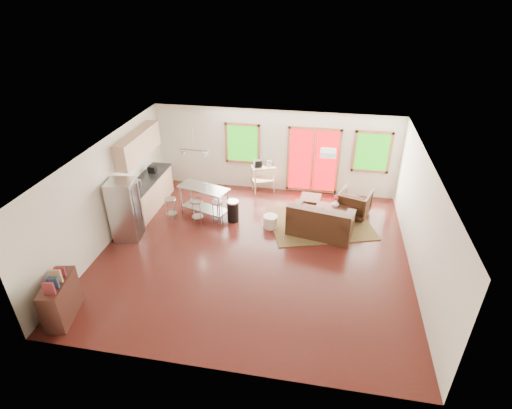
% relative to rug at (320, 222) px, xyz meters
% --- Properties ---
extents(floor, '(7.50, 7.00, 0.02)m').
position_rel_rug_xyz_m(floor, '(-1.57, -1.67, -0.02)').
color(floor, '#35100E').
rests_on(floor, ground).
extents(ceiling, '(7.50, 7.00, 0.02)m').
position_rel_rug_xyz_m(ceiling, '(-1.57, -1.67, 2.60)').
color(ceiling, white).
rests_on(ceiling, ground).
extents(back_wall, '(7.50, 0.02, 2.60)m').
position_rel_rug_xyz_m(back_wall, '(-1.57, 1.84, 1.29)').
color(back_wall, silver).
rests_on(back_wall, ground).
extents(left_wall, '(0.02, 7.00, 2.60)m').
position_rel_rug_xyz_m(left_wall, '(-5.33, -1.67, 1.29)').
color(left_wall, silver).
rests_on(left_wall, ground).
extents(right_wall, '(0.02, 7.00, 2.60)m').
position_rel_rug_xyz_m(right_wall, '(2.19, -1.67, 1.29)').
color(right_wall, silver).
rests_on(right_wall, ground).
extents(front_wall, '(7.50, 0.02, 2.60)m').
position_rel_rug_xyz_m(front_wall, '(-1.57, -5.18, 1.29)').
color(front_wall, silver).
rests_on(front_wall, ground).
extents(window_left, '(1.10, 0.05, 1.30)m').
position_rel_rug_xyz_m(window_left, '(-2.57, 1.79, 1.49)').
color(window_left, '#16620B').
rests_on(window_left, back_wall).
extents(french_doors, '(1.60, 0.05, 2.10)m').
position_rel_rug_xyz_m(french_doors, '(-0.37, 1.79, 1.09)').
color(french_doors, '#CB0007').
rests_on(french_doors, back_wall).
extents(window_right, '(1.10, 0.05, 1.30)m').
position_rel_rug_xyz_m(window_right, '(1.33, 1.79, 1.49)').
color(window_right, '#16620B').
rests_on(window_right, back_wall).
extents(rug, '(3.23, 2.82, 0.03)m').
position_rel_rug_xyz_m(rug, '(0.00, 0.00, 0.00)').
color(rug, '#3A5730').
rests_on(rug, floor).
extents(loveseat, '(1.81, 1.24, 0.89)m').
position_rel_rug_xyz_m(loveseat, '(0.00, -0.55, 0.34)').
color(loveseat, black).
rests_on(loveseat, floor).
extents(coffee_table, '(1.20, 0.84, 0.44)m').
position_rel_rug_xyz_m(coffee_table, '(0.39, 0.06, 0.36)').
color(coffee_table, '#351A14').
rests_on(coffee_table, floor).
extents(armchair, '(1.02, 0.99, 0.84)m').
position_rel_rug_xyz_m(armchair, '(0.93, 0.63, 0.41)').
color(armchair, black).
rests_on(armchair, floor).
extents(ottoman, '(0.63, 0.63, 0.39)m').
position_rel_rug_xyz_m(ottoman, '(-0.33, 0.75, 0.18)').
color(ottoman, black).
rests_on(ottoman, floor).
extents(pouf, '(0.42, 0.42, 0.35)m').
position_rel_rug_xyz_m(pouf, '(-1.33, -0.45, 0.16)').
color(pouf, silver).
rests_on(pouf, floor).
extents(vase, '(0.25, 0.26, 0.35)m').
position_rel_rug_xyz_m(vase, '(0.39, 0.28, 0.51)').
color(vase, silver).
rests_on(vase, coffee_table).
extents(book, '(0.22, 0.03, 0.29)m').
position_rel_rug_xyz_m(book, '(0.45, 0.01, 0.53)').
color(book, maroon).
rests_on(book, coffee_table).
extents(cabinets, '(0.64, 2.24, 2.30)m').
position_rel_rug_xyz_m(cabinets, '(-5.05, 0.03, 0.91)').
color(cabinets, tan).
rests_on(cabinets, floor).
extents(refrigerator, '(0.73, 0.71, 1.64)m').
position_rel_rug_xyz_m(refrigerator, '(-4.91, -1.59, 0.80)').
color(refrigerator, '#B7BABC').
rests_on(refrigerator, floor).
extents(island, '(1.53, 0.99, 0.90)m').
position_rel_rug_xyz_m(island, '(-3.27, -0.17, 0.61)').
color(island, '#B7BABC').
rests_on(island, floor).
extents(cup, '(0.12, 0.10, 0.11)m').
position_rel_rug_xyz_m(cup, '(-3.23, -0.13, 0.99)').
color(cup, white).
rests_on(cup, island).
extents(bar_stool_a, '(0.37, 0.37, 0.67)m').
position_rel_rug_xyz_m(bar_stool_a, '(-4.13, -0.56, 0.48)').
color(bar_stool_a, '#B7BABC').
rests_on(bar_stool_a, floor).
extents(bar_stool_b, '(0.44, 0.44, 0.74)m').
position_rel_rug_xyz_m(bar_stool_b, '(-3.35, -0.63, 0.54)').
color(bar_stool_b, '#B7BABC').
rests_on(bar_stool_b, floor).
extents(bar_stool_c, '(0.42, 0.42, 0.68)m').
position_rel_rug_xyz_m(bar_stool_c, '(-2.80, -0.50, 0.49)').
color(bar_stool_c, '#B7BABC').
rests_on(bar_stool_c, floor).
extents(trash_can, '(0.40, 0.40, 0.62)m').
position_rel_rug_xyz_m(trash_can, '(-2.42, -0.30, 0.30)').
color(trash_can, black).
rests_on(trash_can, floor).
extents(kitchen_cart, '(0.84, 0.71, 1.09)m').
position_rel_rug_xyz_m(kitchen_cart, '(-1.90, 1.61, 0.73)').
color(kitchen_cart, tan).
rests_on(kitchen_cart, floor).
extents(bookshelf, '(0.59, 1.06, 1.18)m').
position_rel_rug_xyz_m(bookshelf, '(-4.91, -4.49, 0.45)').
color(bookshelf, '#351A14').
rests_on(bookshelf, floor).
extents(ceiling_flush, '(0.35, 0.35, 0.12)m').
position_rel_rug_xyz_m(ceiling_flush, '(0.03, -1.07, 2.52)').
color(ceiling_flush, white).
rests_on(ceiling_flush, ceiling).
extents(pendant_light, '(0.80, 0.18, 0.79)m').
position_rel_rug_xyz_m(pendant_light, '(-3.47, -0.17, 1.88)').
color(pendant_light, gray).
rests_on(pendant_light, ceiling).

